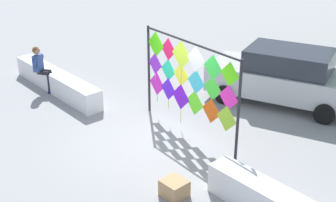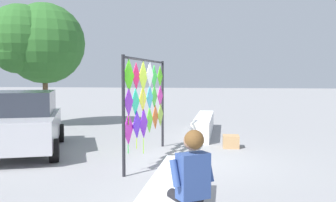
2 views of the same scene
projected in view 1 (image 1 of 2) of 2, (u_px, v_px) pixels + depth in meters
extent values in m
plane|color=gray|center=(159.00, 140.00, 11.86)|extent=(120.00, 120.00, 0.00)
cube|color=white|center=(57.00, 82.00, 14.72)|extent=(4.52, 0.57, 0.65)
cylinder|color=#232328|center=(149.00, 70.00, 12.99)|extent=(0.07, 0.07, 2.54)
cylinder|color=#232328|center=(238.00, 112.00, 10.40)|extent=(0.07, 0.07, 2.54)
cylinder|color=#232328|center=(190.00, 42.00, 11.20)|extent=(3.54, 0.30, 0.06)
cube|color=#D81EC1|center=(157.00, 84.00, 12.87)|extent=(0.68, 0.06, 0.68)
cylinder|color=#16E530|center=(157.00, 98.00, 13.05)|extent=(0.02, 0.02, 0.20)
cube|color=#5219EF|center=(168.00, 89.00, 12.43)|extent=(0.63, 0.06, 0.63)
cylinder|color=#AEE516|center=(169.00, 104.00, 12.62)|extent=(0.02, 0.02, 0.25)
cube|color=#6A11D9|center=(181.00, 97.00, 12.05)|extent=(0.71, 0.06, 0.71)
cylinder|color=#89E516|center=(181.00, 116.00, 12.28)|extent=(0.02, 0.02, 0.39)
cube|color=#5AE521|center=(195.00, 103.00, 11.63)|extent=(0.67, 0.06, 0.67)
cube|color=#DA500C|center=(211.00, 111.00, 11.17)|extent=(0.65, 0.06, 0.65)
cube|color=#94CE29|center=(226.00, 119.00, 10.76)|extent=(0.66, 0.06, 0.67)
cube|color=purple|center=(155.00, 64.00, 12.64)|extent=(0.61, 0.05, 0.61)
cylinder|color=#72E516|center=(156.00, 77.00, 12.81)|extent=(0.02, 0.02, 0.19)
cube|color=#1DD398|center=(168.00, 70.00, 12.25)|extent=(0.62, 0.05, 0.62)
cube|color=#F6F52E|center=(181.00, 75.00, 11.82)|extent=(0.63, 0.06, 0.63)
cylinder|color=#1618E5|center=(181.00, 91.00, 12.01)|extent=(0.02, 0.02, 0.28)
cube|color=#31B6CD|center=(196.00, 82.00, 11.37)|extent=(0.64, 0.06, 0.64)
cylinder|color=red|center=(196.00, 98.00, 11.55)|extent=(0.02, 0.02, 0.22)
cube|color=green|center=(212.00, 89.00, 10.96)|extent=(0.62, 0.05, 0.62)
cube|color=#F029B0|center=(229.00, 98.00, 10.53)|extent=(0.63, 0.06, 0.63)
cylinder|color=#16E558|center=(228.00, 115.00, 10.72)|extent=(0.02, 0.02, 0.29)
cube|color=#44DB0C|center=(156.00, 44.00, 12.39)|extent=(0.71, 0.06, 0.71)
cube|color=#DC134E|center=(168.00, 49.00, 11.99)|extent=(0.61, 0.05, 0.61)
cube|color=#C0EC2E|center=(181.00, 55.00, 11.59)|extent=(0.76, 0.06, 0.76)
cylinder|color=#4616E5|center=(181.00, 76.00, 11.82)|extent=(0.02, 0.02, 0.36)
cube|color=white|center=(196.00, 59.00, 11.14)|extent=(0.67, 0.06, 0.67)
cylinder|color=#E5169A|center=(196.00, 78.00, 11.34)|extent=(0.02, 0.02, 0.29)
cube|color=#30D640|center=(213.00, 68.00, 10.76)|extent=(0.64, 0.06, 0.64)
cube|color=#57EB11|center=(230.00, 74.00, 10.31)|extent=(0.60, 0.05, 0.60)
cylinder|color=black|center=(49.00, 84.00, 14.55)|extent=(0.11, 0.11, 0.65)
cylinder|color=black|center=(43.00, 73.00, 14.45)|extent=(0.37, 0.31, 0.13)
cube|color=navy|center=(52.00, 92.00, 14.65)|extent=(0.25, 0.22, 0.09)
cylinder|color=black|center=(52.00, 82.00, 14.70)|extent=(0.11, 0.11, 0.65)
cylinder|color=black|center=(45.00, 71.00, 14.60)|extent=(0.37, 0.31, 0.13)
cube|color=navy|center=(54.00, 90.00, 14.81)|extent=(0.25, 0.22, 0.09)
cube|color=#334C8C|center=(38.00, 63.00, 14.44)|extent=(0.37, 0.41, 0.52)
sphere|color=#A37556|center=(37.00, 51.00, 14.28)|extent=(0.22, 0.22, 0.22)
sphere|color=brown|center=(36.00, 50.00, 14.28)|extent=(0.22, 0.22, 0.22)
cylinder|color=#334C8C|center=(35.00, 64.00, 14.22)|extent=(0.19, 0.17, 0.31)
cylinder|color=#334C8C|center=(42.00, 59.00, 14.62)|extent=(0.19, 0.17, 0.31)
cube|color=#B7B7BC|center=(282.00, 81.00, 13.85)|extent=(4.70, 3.30, 0.77)
cube|color=#282D38|center=(289.00, 60.00, 13.50)|extent=(2.85, 2.40, 0.62)
cylinder|color=black|center=(224.00, 94.00, 13.88)|extent=(0.62, 0.42, 0.58)
cylinder|color=black|center=(244.00, 75.00, 15.38)|extent=(0.62, 0.42, 0.58)
cylinder|color=black|center=(324.00, 114.00, 12.63)|extent=(0.62, 0.42, 0.58)
cylinder|color=black|center=(336.00, 91.00, 14.13)|extent=(0.62, 0.42, 0.58)
cube|color=tan|center=(174.00, 188.00, 9.57)|extent=(0.51, 0.49, 0.37)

